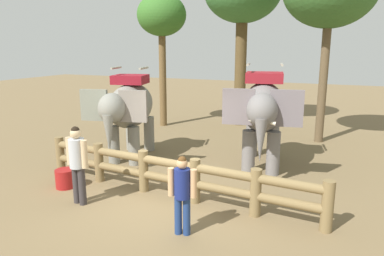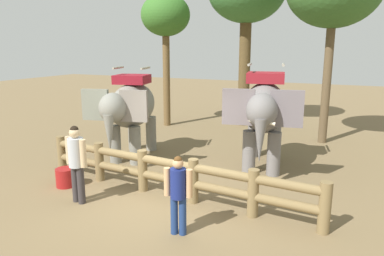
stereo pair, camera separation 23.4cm
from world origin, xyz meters
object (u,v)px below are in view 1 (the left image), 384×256
at_px(log_fence, 168,173).
at_px(feed_bucket, 65,178).
at_px(tourist_woman_in_black, 182,190).
at_px(tree_back_center, 162,18).
at_px(tourist_man_in_blue, 77,160).
at_px(elephant_center, 263,110).
at_px(elephant_near_left, 129,108).

bearing_deg(log_fence, feed_bucket, -168.81).
xyz_separation_m(tourist_woman_in_black, tree_back_center, (-4.94, 8.67, 3.83)).
bearing_deg(tourist_man_in_blue, tree_back_center, 104.66).
relative_size(elephant_center, feed_bucket, 7.39).
relative_size(elephant_near_left, elephant_center, 0.95).
relative_size(elephant_center, tree_back_center, 0.63).
distance_m(tourist_woman_in_black, tourist_man_in_blue, 2.79).
bearing_deg(elephant_center, tourist_man_in_blue, -127.45).
xyz_separation_m(elephant_near_left, feed_bucket, (-0.19, -2.79, -1.41)).
relative_size(log_fence, elephant_center, 2.04).
relative_size(tourist_woman_in_black, tourist_man_in_blue, 0.86).
xyz_separation_m(log_fence, elephant_near_left, (-2.51, 2.25, 1.04)).
distance_m(log_fence, elephant_center, 3.63).
xyz_separation_m(tourist_man_in_blue, tree_back_center, (-2.18, 8.32, 3.69)).
height_order(tree_back_center, feed_bucket, tree_back_center).
bearing_deg(elephant_near_left, tourist_man_in_blue, -76.60).
bearing_deg(tourist_woman_in_black, elephant_center, 83.96).
xyz_separation_m(tourist_man_in_blue, feed_bucket, (-1.00, 0.64, -0.82)).
xyz_separation_m(log_fence, tree_back_center, (-3.87, 7.15, 4.14)).
distance_m(elephant_near_left, tourist_man_in_blue, 3.57).
distance_m(elephant_center, tourist_woman_in_black, 4.69).
bearing_deg(feed_bucket, elephant_near_left, 86.17).
xyz_separation_m(elephant_near_left, tourist_man_in_blue, (0.82, -3.42, -0.59)).
bearing_deg(tree_back_center, elephant_center, -36.87).
bearing_deg(log_fence, elephant_near_left, 138.12).
height_order(tourist_man_in_blue, tree_back_center, tree_back_center).
bearing_deg(tourist_woman_in_black, tourist_man_in_blue, 172.89).
xyz_separation_m(elephant_center, tree_back_center, (-5.43, 4.07, 3.01)).
bearing_deg(elephant_center, feed_bucket, -139.68).
bearing_deg(tree_back_center, feed_bucket, -81.31).
height_order(tourist_woman_in_black, feed_bucket, tourist_woman_in_black).
height_order(elephant_near_left, feed_bucket, elephant_near_left).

